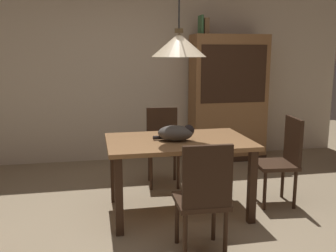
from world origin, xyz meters
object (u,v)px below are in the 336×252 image
chair_far_back (163,143)px  book_green_slim (201,25)px  chair_right_side (283,157)px  chair_near_front (203,195)px  dining_table (178,149)px  pendant_lamp (179,45)px  cat_sleeping (176,133)px  book_brown_thick (205,26)px  hutch_bookcase (228,101)px

chair_far_back → book_green_slim: (0.72, 0.89, 1.47)m
chair_right_side → chair_near_front: 1.43m
dining_table → book_green_slim: 2.33m
pendant_lamp → chair_far_back: bearing=89.5°
cat_sleeping → book_brown_thick: bearing=65.8°
book_green_slim → pendant_lamp: bearing=-112.2°
chair_far_back → hutch_bookcase: (1.15, 0.89, 0.38)m
dining_table → pendant_lamp: (0.00, 0.00, 1.01)m
chair_far_back → book_brown_thick: (0.78, 0.89, 1.45)m
pendant_lamp → hutch_bookcase: (1.16, 1.77, -0.77)m
dining_table → chair_far_back: 0.89m
chair_right_side → book_green_slim: bearing=102.8°
chair_far_back → hutch_bookcase: 1.51m
chair_far_back → cat_sleeping: bearing=-92.2°
chair_right_side → pendant_lamp: pendant_lamp is taller
pendant_lamp → book_brown_thick: (0.79, 1.77, 0.30)m
hutch_bookcase → book_brown_thick: (-0.38, 0.00, 1.07)m
chair_far_back → chair_near_front: size_ratio=1.00×
pendant_lamp → book_green_slim: bearing=67.8°
chair_far_back → hutch_bookcase: size_ratio=0.50×
dining_table → chair_right_side: 1.14m
chair_far_back → book_brown_thick: size_ratio=3.88×
chair_right_side → pendant_lamp: 1.61m
dining_table → hutch_bookcase: size_ratio=0.76×
dining_table → chair_far_back: size_ratio=1.51×
chair_far_back → chair_right_side: size_ratio=1.00×
dining_table → chair_right_side: size_ratio=1.51×
hutch_bookcase → book_brown_thick: book_brown_thick is taller
dining_table → book_green_slim: (0.72, 1.77, 1.33)m
cat_sleeping → book_green_slim: bearing=67.4°
chair_near_front → book_brown_thick: book_brown_thick is taller
chair_near_front → hutch_bookcase: size_ratio=0.50×
chair_far_back → hutch_bookcase: hutch_bookcase is taller
chair_near_front → book_green_slim: bearing=74.7°
dining_table → cat_sleeping: 0.19m
dining_table → chair_right_side: (1.13, -0.01, -0.14)m
chair_right_side → pendant_lamp: (-1.13, 0.01, 1.15)m
hutch_bookcase → book_green_slim: bearing=179.8°
chair_near_front → cat_sleeping: size_ratio=2.29×
chair_far_back → chair_near_front: bearing=-90.3°
cat_sleeping → hutch_bookcase: 2.17m
pendant_lamp → hutch_bookcase: pendant_lamp is taller
chair_far_back → book_green_slim: book_green_slim is taller
pendant_lamp → book_brown_thick: 1.96m
dining_table → chair_near_front: chair_near_front is taller
pendant_lamp → book_brown_thick: size_ratio=5.42×
pendant_lamp → hutch_bookcase: 2.25m
dining_table → hutch_bookcase: hutch_bookcase is taller
chair_right_side → book_green_slim: book_green_slim is taller
dining_table → pendant_lamp: bearing=86.4°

